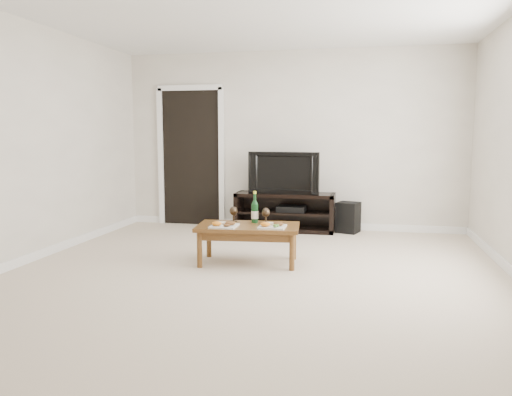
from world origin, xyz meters
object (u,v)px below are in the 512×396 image
object	(u,v)px
media_console	(285,212)
subwoofer	(348,217)
coffee_table	(248,244)
television	(285,172)

from	to	relation	value
media_console	subwoofer	distance (m)	0.91
subwoofer	coffee_table	size ratio (longest dim) A/B	0.40
television	subwoofer	xyz separation A→B (m)	(0.90, 0.05, -0.63)
subwoofer	media_console	bearing A→B (deg)	-158.17
television	media_console	bearing A→B (deg)	0.00
coffee_table	media_console	bearing A→B (deg)	86.92
media_console	television	bearing A→B (deg)	0.00
television	coffee_table	xyz separation A→B (m)	(-0.10, -1.93, -0.64)
media_console	coffee_table	world-z (taller)	media_console
subwoofer	television	bearing A→B (deg)	-158.17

